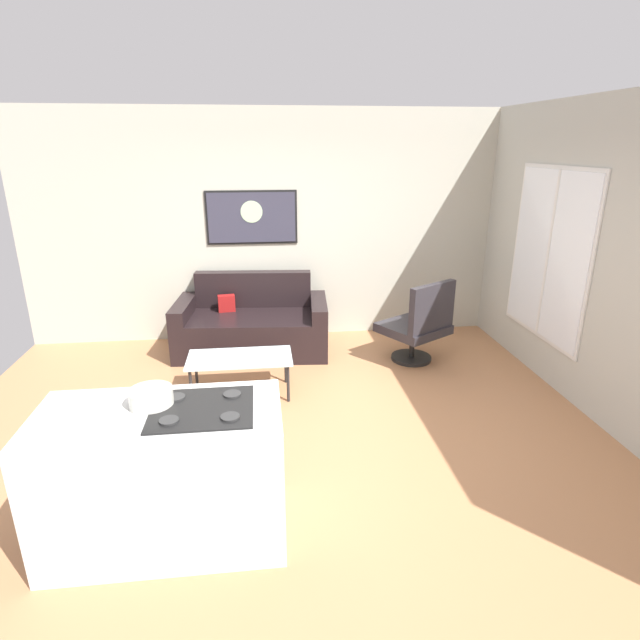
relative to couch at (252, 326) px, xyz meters
The scene contains 10 objects.
ground 1.99m from the couch, 76.03° to the right, with size 6.40×6.40×0.04m, color #B57A50.
back_wall 1.30m from the couch, 47.61° to the left, with size 6.40×0.05×2.80m, color #BAB8A7.
right_wall 3.66m from the couch, 27.39° to the right, with size 0.05×6.40×2.80m, color #B7B7AB.
couch is the anchor object (origin of this frame).
coffee_table 1.17m from the couch, 95.58° to the right, with size 1.02×0.51×0.40m.
armchair 1.98m from the couch, 17.66° to the right, with size 0.90×0.89×0.96m.
kitchen_counter 3.13m from the couch, 99.42° to the right, with size 1.45×0.71×0.92m.
mixing_bowl 3.12m from the couch, 100.49° to the right, with size 0.26×0.26×0.11m.
wall_painting 1.32m from the couch, 84.74° to the left, with size 1.10×0.03×0.65m.
window 3.37m from the couch, 18.19° to the right, with size 0.03×1.42×1.76m.
Camera 1 is at (-0.35, -3.92, 2.39)m, focal length 28.63 mm.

